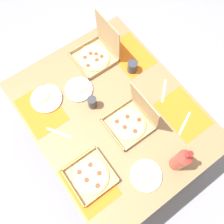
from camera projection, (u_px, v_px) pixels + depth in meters
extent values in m
plane|color=gray|center=(112.00, 140.00, 2.41)|extent=(6.00, 6.00, 0.00)
cylinder|color=#3F3328|center=(27.00, 106.00, 2.15)|extent=(0.07, 0.07, 0.74)
cylinder|color=#3F3328|center=(115.00, 52.00, 2.36)|extent=(0.07, 0.07, 0.74)
cylinder|color=#3F3328|center=(204.00, 154.00, 1.99)|extent=(0.07, 0.07, 0.74)
cube|color=#936D47|center=(112.00, 113.00, 1.71)|extent=(1.37, 1.11, 0.03)
cube|color=orange|center=(41.00, 110.00, 1.70)|extent=(0.36, 0.26, 0.00)
cube|color=orange|center=(89.00, 183.00, 1.52)|extent=(0.36, 0.26, 0.00)
cube|color=orange|center=(130.00, 55.00, 1.88)|extent=(0.36, 0.26, 0.00)
cube|color=orange|center=(183.00, 114.00, 1.69)|extent=(0.36, 0.26, 0.00)
cube|color=tan|center=(128.00, 125.00, 1.66)|extent=(0.28, 0.28, 0.01)
cube|color=tan|center=(117.00, 109.00, 1.68)|extent=(0.01, 0.28, 0.03)
cube|color=tan|center=(141.00, 139.00, 1.60)|extent=(0.01, 0.28, 0.03)
cube|color=tan|center=(113.00, 135.00, 1.61)|extent=(0.28, 0.01, 0.03)
cube|color=tan|center=(144.00, 113.00, 1.67)|extent=(0.28, 0.01, 0.03)
cylinder|color=#E0B76B|center=(128.00, 124.00, 1.65)|extent=(0.24, 0.24, 0.01)
cylinder|color=#EFD67F|center=(128.00, 124.00, 1.64)|extent=(0.22, 0.22, 0.00)
cylinder|color=red|center=(135.00, 131.00, 1.62)|extent=(0.03, 0.03, 0.00)
cylinder|color=red|center=(139.00, 120.00, 1.65)|extent=(0.03, 0.03, 0.00)
cylinder|color=red|center=(127.00, 117.00, 1.66)|extent=(0.03, 0.03, 0.00)
cylinder|color=red|center=(117.00, 121.00, 1.65)|extent=(0.03, 0.03, 0.00)
cylinder|color=red|center=(125.00, 127.00, 1.63)|extent=(0.03, 0.03, 0.00)
cube|color=tan|center=(144.00, 106.00, 1.53)|extent=(0.28, 0.05, 0.28)
cube|color=tan|center=(91.00, 176.00, 1.53)|extent=(0.27, 0.27, 0.01)
cube|color=tan|center=(79.00, 159.00, 1.55)|extent=(0.01, 0.27, 0.03)
cube|color=tan|center=(102.00, 193.00, 1.47)|extent=(0.01, 0.27, 0.03)
cube|color=tan|center=(73.00, 189.00, 1.49)|extent=(0.27, 0.01, 0.03)
cube|color=tan|center=(107.00, 163.00, 1.54)|extent=(0.27, 0.01, 0.03)
cylinder|color=#E0B76B|center=(90.00, 176.00, 1.52)|extent=(0.24, 0.24, 0.01)
cylinder|color=#EFD67F|center=(90.00, 176.00, 1.52)|extent=(0.21, 0.21, 0.00)
cylinder|color=red|center=(98.00, 186.00, 1.49)|extent=(0.03, 0.03, 0.00)
cylinder|color=red|center=(99.00, 173.00, 1.52)|extent=(0.03, 0.03, 0.00)
cylinder|color=red|center=(90.00, 165.00, 1.54)|extent=(0.03, 0.03, 0.00)
cylinder|color=red|center=(79.00, 172.00, 1.52)|extent=(0.03, 0.03, 0.00)
cylinder|color=red|center=(87.00, 180.00, 1.50)|extent=(0.03, 0.03, 0.00)
cube|color=tan|center=(94.00, 58.00, 1.86)|extent=(0.29, 0.29, 0.01)
cube|color=tan|center=(84.00, 45.00, 1.89)|extent=(0.01, 0.29, 0.03)
cube|color=tan|center=(104.00, 70.00, 1.80)|extent=(0.01, 0.29, 0.03)
cube|color=tan|center=(79.00, 66.00, 1.82)|extent=(0.29, 0.01, 0.03)
cube|color=tan|center=(108.00, 48.00, 1.88)|extent=(0.29, 0.01, 0.03)
cylinder|color=#E0B76B|center=(94.00, 58.00, 1.85)|extent=(0.25, 0.25, 0.01)
cylinder|color=#EFD67F|center=(94.00, 57.00, 1.85)|extent=(0.23, 0.23, 0.00)
cylinder|color=red|center=(97.00, 60.00, 1.83)|extent=(0.03, 0.03, 0.00)
cylinder|color=red|center=(102.00, 56.00, 1.85)|extent=(0.03, 0.03, 0.00)
cylinder|color=red|center=(96.00, 54.00, 1.85)|extent=(0.03, 0.03, 0.00)
cylinder|color=red|center=(91.00, 53.00, 1.86)|extent=(0.03, 0.03, 0.00)
cylinder|color=red|center=(85.00, 57.00, 1.84)|extent=(0.03, 0.03, 0.00)
cylinder|color=red|center=(88.00, 65.00, 1.82)|extent=(0.03, 0.03, 0.00)
cube|color=tan|center=(108.00, 35.00, 1.73)|extent=(0.29, 0.01, 0.29)
cylinder|color=white|center=(79.00, 90.00, 1.76)|extent=(0.20, 0.20, 0.01)
cylinder|color=white|center=(79.00, 89.00, 1.75)|extent=(0.20, 0.20, 0.01)
cylinder|color=#E0B76B|center=(82.00, 88.00, 1.75)|extent=(0.08, 0.08, 0.01)
cylinder|color=#EFD67F|center=(82.00, 87.00, 1.74)|extent=(0.07, 0.07, 0.00)
cylinder|color=white|center=(47.00, 99.00, 1.73)|extent=(0.22, 0.22, 0.01)
cylinder|color=white|center=(46.00, 98.00, 1.72)|extent=(0.23, 0.23, 0.01)
cylinder|color=#E0B76B|center=(43.00, 96.00, 1.72)|extent=(0.09, 0.09, 0.01)
cylinder|color=#EFD67F|center=(43.00, 96.00, 1.72)|extent=(0.08, 0.08, 0.00)
cylinder|color=white|center=(146.00, 176.00, 1.53)|extent=(0.20, 0.20, 0.01)
cylinder|color=white|center=(146.00, 175.00, 1.52)|extent=(0.21, 0.21, 0.01)
cylinder|color=#E0B76B|center=(145.00, 179.00, 1.51)|extent=(0.08, 0.08, 0.01)
cylinder|color=#EFD67F|center=(145.00, 179.00, 1.50)|extent=(0.07, 0.07, 0.00)
cylinder|color=#B2382D|center=(180.00, 161.00, 1.46)|extent=(0.09, 0.09, 0.22)
cone|color=#B2382D|center=(186.00, 157.00, 1.34)|extent=(0.09, 0.09, 0.04)
cylinder|color=#B2382D|center=(189.00, 155.00, 1.30)|extent=(0.03, 0.03, 0.06)
cylinder|color=red|center=(190.00, 154.00, 1.27)|extent=(0.03, 0.03, 0.01)
cylinder|color=#333338|center=(92.00, 102.00, 1.67)|extent=(0.06, 0.06, 0.10)
cylinder|color=#333338|center=(132.00, 67.00, 1.78)|extent=(0.07, 0.07, 0.10)
cube|color=#B7B7BC|center=(185.00, 123.00, 1.66)|extent=(0.09, 0.18, 0.00)
cube|color=#B7B7BC|center=(59.00, 133.00, 1.64)|extent=(0.17, 0.12, 0.00)
cube|color=#B7B7BC|center=(164.00, 91.00, 1.76)|extent=(0.14, 0.15, 0.00)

